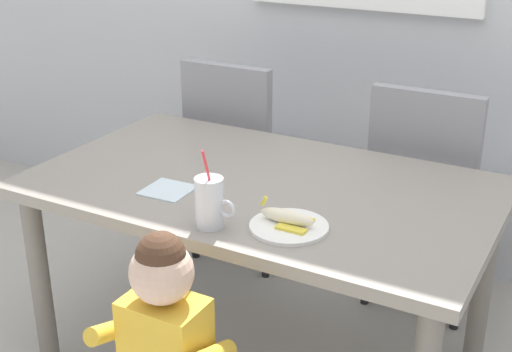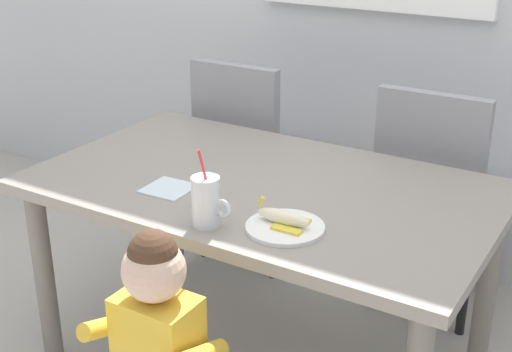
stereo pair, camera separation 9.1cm
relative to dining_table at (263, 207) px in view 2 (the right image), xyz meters
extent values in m
cube|color=gray|center=(0.00, 0.00, 0.07)|extent=(1.54, 0.92, 0.04)
cylinder|color=slate|center=(-0.69, -0.38, -0.29)|extent=(0.07, 0.07, 0.69)
cylinder|color=slate|center=(-0.69, 0.38, -0.29)|extent=(0.07, 0.07, 0.69)
cylinder|color=slate|center=(0.69, 0.38, -0.29)|extent=(0.07, 0.07, 0.69)
cube|color=gray|center=(-0.47, 0.75, -0.19)|extent=(0.44, 0.44, 0.06)
cube|color=gray|center=(-0.47, 0.55, 0.08)|extent=(0.42, 0.05, 0.48)
cylinder|color=black|center=(-0.28, 0.94, -0.43)|extent=(0.04, 0.04, 0.42)
cylinder|color=black|center=(-0.66, 0.94, -0.43)|extent=(0.04, 0.04, 0.42)
cylinder|color=black|center=(-0.28, 0.56, -0.43)|extent=(0.04, 0.04, 0.42)
cylinder|color=black|center=(-0.66, 0.56, -0.43)|extent=(0.04, 0.04, 0.42)
cube|color=gray|center=(0.39, 0.75, -0.19)|extent=(0.44, 0.44, 0.06)
cube|color=gray|center=(0.39, 0.55, 0.08)|extent=(0.42, 0.05, 0.48)
cylinder|color=black|center=(0.58, 0.94, -0.43)|extent=(0.04, 0.04, 0.42)
cylinder|color=black|center=(0.20, 0.94, -0.43)|extent=(0.04, 0.04, 0.42)
cylinder|color=black|center=(0.58, 0.56, -0.43)|extent=(0.04, 0.04, 0.42)
cylinder|color=black|center=(0.20, 0.56, -0.43)|extent=(0.04, 0.04, 0.42)
cube|color=gold|center=(0.05, -0.64, -0.15)|extent=(0.22, 0.15, 0.30)
sphere|color=beige|center=(0.05, -0.64, 0.09)|extent=(0.17, 0.17, 0.17)
sphere|color=#472D1E|center=(0.05, -0.64, 0.13)|extent=(0.13, 0.13, 0.13)
cylinder|color=gold|center=(-0.09, -0.66, -0.12)|extent=(0.05, 0.24, 0.13)
cylinder|color=silver|center=(0.02, -0.36, 0.17)|extent=(0.08, 0.08, 0.15)
cylinder|color=#B2D184|center=(0.02, -0.36, 0.14)|extent=(0.07, 0.07, 0.08)
torus|color=silver|center=(0.08, -0.36, 0.16)|extent=(0.06, 0.01, 0.06)
cylinder|color=#E5333F|center=(0.03, -0.37, 0.23)|extent=(0.01, 0.07, 0.21)
cylinder|color=white|center=(0.23, -0.27, 0.10)|extent=(0.23, 0.23, 0.01)
ellipsoid|color=#F4EAC6|center=(0.22, -0.26, 0.12)|extent=(0.17, 0.05, 0.04)
cube|color=yellow|center=(0.25, -0.29, 0.11)|extent=(0.09, 0.03, 0.01)
cube|color=yellow|center=(0.24, -0.22, 0.11)|extent=(0.09, 0.03, 0.01)
cylinder|color=yellow|center=(0.15, -0.26, 0.16)|extent=(0.02, 0.01, 0.03)
cube|color=silver|center=(-0.23, -0.21, 0.09)|extent=(0.16, 0.16, 0.00)
camera|label=1|loc=(1.01, -1.88, 1.00)|focal=48.86mm
camera|label=2|loc=(1.09, -1.84, 1.00)|focal=48.86mm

